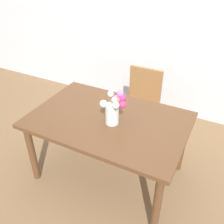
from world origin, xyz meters
The scene contains 5 objects.
ground_plane centered at (0.00, 0.00, 0.00)m, with size 12.00×12.00×0.00m, color brown.
back_wall centered at (0.00, 1.60, 1.40)m, with size 7.00×0.10×2.80m, color silver.
dining_table centered at (0.00, 0.00, 0.65)m, with size 1.50×1.00×0.74m.
chair_far centered at (0.02, 0.84, 0.52)m, with size 0.42×0.42×0.90m.
flower_vase centered at (0.08, -0.03, 0.91)m, with size 0.23×0.23×0.32m.
Camera 1 is at (0.93, -1.74, 2.11)m, focal length 40.00 mm.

